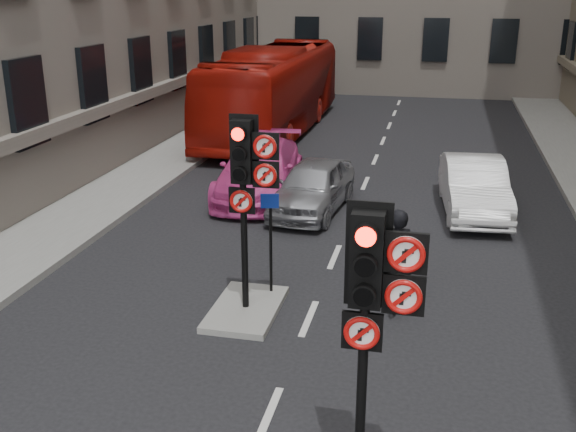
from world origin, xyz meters
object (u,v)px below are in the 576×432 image
at_px(bus_red, 274,90).
at_px(motorcycle, 403,281).
at_px(car_white, 474,186).
at_px(car_pink, 260,170).
at_px(info_sign, 270,229).
at_px(signal_near, 373,291).
at_px(car_silver, 313,186).
at_px(motorcyclist, 396,257).
at_px(signal_far, 247,173).

bearing_deg(bus_red, motorcycle, -66.69).
distance_m(car_white, car_pink, 5.94).
xyz_separation_m(car_pink, info_sign, (1.94, -6.42, 0.66)).
relative_size(signal_near, car_white, 0.82).
bearing_deg(motorcycle, car_silver, 126.91).
bearing_deg(car_pink, motorcyclist, -59.86).
relative_size(signal_far, motorcycle, 2.26).
relative_size(car_pink, info_sign, 2.57).
bearing_deg(motorcyclist, signal_near, 72.60).
xyz_separation_m(motorcycle, motorcyclist, (-0.16, 0.00, 0.47)).
relative_size(car_silver, car_white, 0.92).
height_order(car_pink, info_sign, info_sign).
height_order(car_silver, motorcycle, car_silver).
relative_size(signal_far, info_sign, 1.79).
distance_m(car_silver, motorcycle, 5.76).
relative_size(bus_red, motorcyclist, 6.53).
relative_size(car_silver, motorcyclist, 2.12).
distance_m(bus_red, info_sign, 15.36).
xyz_separation_m(signal_far, car_white, (4.21, 6.89, -1.98)).
height_order(signal_near, motorcycle, signal_near).
bearing_deg(car_pink, info_sign, -77.94).
height_order(bus_red, info_sign, bus_red).
relative_size(car_silver, info_sign, 2.01).
bearing_deg(motorcyclist, bus_red, -85.70).
relative_size(signal_far, car_pink, 0.70).
bearing_deg(signal_near, info_sign, 116.72).
height_order(car_silver, car_pink, car_pink).
bearing_deg(bus_red, signal_near, -72.38).
bearing_deg(motorcyclist, car_silver, -81.22).
bearing_deg(signal_near, motorcycle, 88.62).
distance_m(car_pink, bus_red, 8.72).
xyz_separation_m(car_pink, motorcyclist, (4.29, -6.15, 0.20)).
bearing_deg(car_silver, signal_far, -84.23).
relative_size(signal_near, car_silver, 0.89).
height_order(signal_far, info_sign, signal_far).
relative_size(car_white, bus_red, 0.35).
distance_m(signal_near, signal_far, 4.77).
distance_m(car_white, info_sign, 7.37).
xyz_separation_m(car_white, motorcycle, (-1.49, -5.89, -0.24)).
relative_size(signal_near, motorcyclist, 1.89).
bearing_deg(signal_near, car_silver, 104.33).
xyz_separation_m(bus_red, motorcycle, (6.11, -14.66, -1.24)).
bearing_deg(car_pink, car_white, -7.30).
bearing_deg(info_sign, car_silver, 78.18).
height_order(car_silver, info_sign, info_sign).
xyz_separation_m(signal_near, bus_red, (-5.99, 19.67, -0.86)).
bearing_deg(car_silver, info_sign, -81.97).
bearing_deg(signal_near, signal_far, 123.02).
xyz_separation_m(bus_red, info_sign, (3.60, -14.93, -0.31)).
relative_size(car_white, motorcyclist, 2.30).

